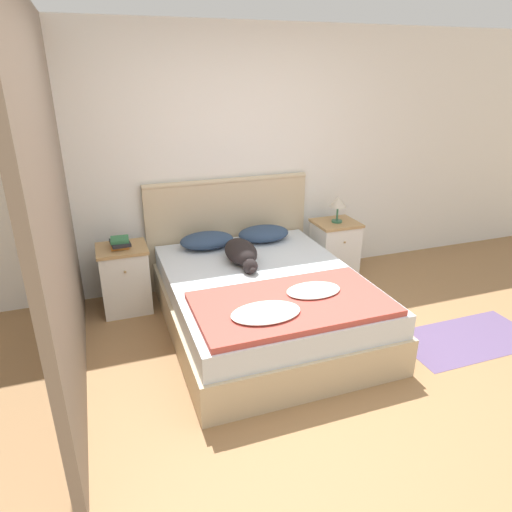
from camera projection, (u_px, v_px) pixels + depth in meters
ground_plane at (308, 399)px, 3.18m from camera, size 16.00×16.00×0.00m
wall_back at (221, 162)px, 4.55m from camera, size 9.00×0.06×2.55m
wall_side_left at (55, 203)px, 3.15m from camera, size 0.06×3.10×2.55m
bed at (264, 302)px, 3.97m from camera, size 1.62×2.07×0.51m
headboard at (229, 229)px, 4.76m from camera, size 1.70×0.06×1.12m
nightstand_left at (125, 278)px, 4.26m from camera, size 0.45×0.42×0.63m
nightstand_right at (334, 249)px, 4.95m from camera, size 0.45×0.42×0.63m
pillow_left at (207, 240)px, 4.45m from camera, size 0.53×0.36×0.15m
pillow_right at (264, 234)px, 4.64m from camera, size 0.53×0.36×0.15m
quilt at (291, 304)px, 3.35m from camera, size 1.44×0.81×0.08m
dog at (241, 253)px, 4.10m from camera, size 0.27×0.66×0.21m
book_stack at (120, 243)px, 4.13m from camera, size 0.18×0.24×0.09m
table_lamp at (338, 203)px, 4.75m from camera, size 0.18×0.18×0.28m
rug at (467, 339)px, 3.89m from camera, size 1.19×0.61×0.00m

